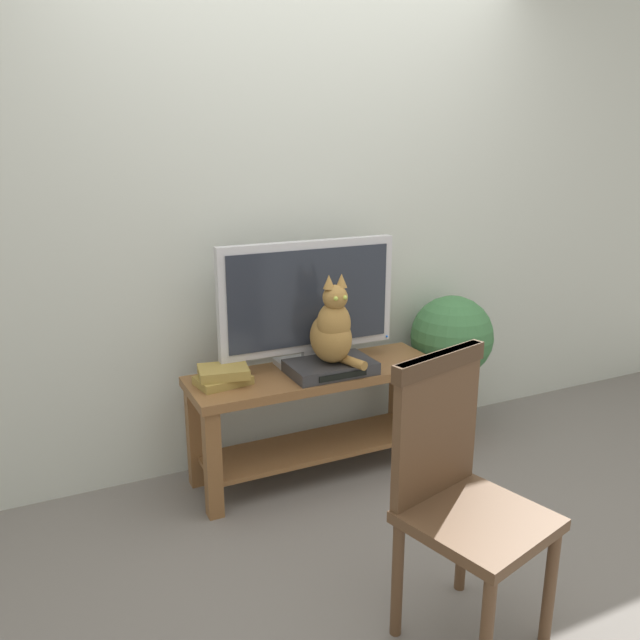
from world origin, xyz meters
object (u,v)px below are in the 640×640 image
tv_stand (316,403)px  potted_plant (451,350)px  cat (332,330)px  wooden_chair (458,482)px  media_box (331,367)px  tv (308,301)px  book_stack (223,376)px

tv_stand → potted_plant: (0.87, 0.07, 0.13)m
cat → wooden_chair: 1.11m
media_box → cat: (0.00, -0.01, 0.19)m
tv → wooden_chair: 1.29m
cat → book_stack: (-0.51, 0.10, -0.18)m
tv → media_box: 0.34m
tv → book_stack: (-0.46, -0.06, -0.29)m
cat → potted_plant: size_ratio=0.53×
media_box → book_stack: book_stack is taller
media_box → wooden_chair: 1.10m
book_stack → potted_plant: 1.33m
cat → tv_stand: bearing=124.3°
cat → potted_plant: cat is taller
cat → wooden_chair: cat is taller
media_box → potted_plant: potted_plant is taller
tv_stand → tv: size_ratio=1.38×
tv → book_stack: tv is taller
cat → book_stack: bearing=169.4°
book_stack → wooden_chair: bearing=-69.6°
tv_stand → wooden_chair: 1.17m
tv_stand → book_stack: size_ratio=4.79×
tv → wooden_chair: (-0.02, -1.24, -0.33)m
tv → media_box: bearing=-70.5°
tv_stand → book_stack: (-0.46, 0.02, 0.22)m
tv_stand → media_box: 0.22m
tv → media_box: (0.05, -0.14, -0.30)m
book_stack → media_box: bearing=-9.1°
tv_stand → wooden_chair: size_ratio=1.28×
media_box → book_stack: 0.52m
tv_stand → book_stack: book_stack is taller
tv_stand → potted_plant: potted_plant is taller
tv → potted_plant: size_ratio=1.10×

